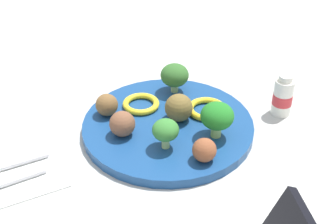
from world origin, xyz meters
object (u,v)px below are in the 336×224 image
object	(u,v)px
meatball_far_rim	(107,105)
plate	(168,126)
broccoli_floret_mid_left	(175,75)
pepper_ring_back_left	(141,104)
meatball_mid_left	(122,124)
meatball_front_right	(204,150)
yogurt_bottle	(283,96)
broccoli_floret_center	(217,117)
broccoli_floret_far_rim	(166,131)
napkin	(2,178)
meatball_center	(180,109)
pepper_ring_front_left	(207,109)

from	to	relation	value
meatball_far_rim	plate	bearing A→B (deg)	142.40
broccoli_floret_mid_left	pepper_ring_back_left	distance (m)	0.08
meatball_mid_left	pepper_ring_back_left	distance (m)	0.08
broccoli_floret_mid_left	meatball_front_right	distance (m)	0.20
meatball_far_rim	yogurt_bottle	size ratio (longest dim) A/B	0.50
broccoli_floret_center	meatball_far_rim	world-z (taller)	broccoli_floret_center
plate	broccoli_floret_mid_left	bearing A→B (deg)	-121.89
broccoli_floret_far_rim	napkin	bearing A→B (deg)	-12.04
broccoli_floret_center	yogurt_bottle	bearing A→B (deg)	-169.41
meatball_front_right	napkin	size ratio (longest dim) A/B	0.21
broccoli_floret_mid_left	pepper_ring_back_left	world-z (taller)	broccoli_floret_mid_left
plate	meatball_center	bearing A→B (deg)	169.41
yogurt_bottle	meatball_mid_left	bearing A→B (deg)	-7.73
meatball_center	plate	bearing A→B (deg)	-10.59
broccoli_floret_far_rim	pepper_ring_back_left	bearing A→B (deg)	-93.85
meatball_front_right	yogurt_bottle	size ratio (longest dim) A/B	0.47
meatball_front_right	napkin	xyz separation A→B (m)	(0.27, -0.10, -0.03)
meatball_mid_left	pepper_ring_front_left	distance (m)	0.15
meatball_center	pepper_ring_back_left	xyz separation A→B (m)	(0.04, -0.07, -0.02)
broccoli_floret_center	pepper_ring_front_left	distance (m)	0.08
broccoli_floret_mid_left	broccoli_floret_far_rim	bearing A→B (deg)	59.62
meatball_far_rim	yogurt_bottle	xyz separation A→B (m)	(-0.28, 0.10, -0.00)
pepper_ring_back_left	napkin	bearing A→B (deg)	15.66
broccoli_floret_center	meatball_front_right	world-z (taller)	broccoli_floret_center
broccoli_floret_mid_left	meatball_far_rim	world-z (taller)	broccoli_floret_mid_left
meatball_center	yogurt_bottle	size ratio (longest dim) A/B	0.61
meatball_far_rim	yogurt_bottle	distance (m)	0.30
meatball_center	pepper_ring_front_left	world-z (taller)	meatball_center
meatball_far_rim	meatball_front_right	bearing A→B (deg)	117.85
meatball_mid_left	yogurt_bottle	size ratio (longest dim) A/B	0.54
meatball_center	pepper_ring_front_left	bearing A→B (deg)	-175.21
broccoli_floret_mid_left	meatball_mid_left	distance (m)	0.15
broccoli_floret_far_rim	broccoli_floret_center	world-z (taller)	broccoli_floret_center
plate	napkin	world-z (taller)	plate
napkin	pepper_ring_back_left	bearing A→B (deg)	-164.34
meatball_front_right	napkin	world-z (taller)	meatball_front_right
broccoli_floret_center	yogurt_bottle	xyz separation A→B (m)	(-0.15, -0.03, -0.02)
pepper_ring_back_left	broccoli_floret_mid_left	bearing A→B (deg)	-164.33
broccoli_floret_far_rim	broccoli_floret_mid_left	bearing A→B (deg)	-120.38
plate	yogurt_bottle	bearing A→B (deg)	169.32
broccoli_floret_center	meatball_center	distance (m)	0.07
meatball_mid_left	pepper_ring_front_left	xyz separation A→B (m)	(-0.15, -0.00, -0.02)
broccoli_floret_far_rim	meatball_far_rim	world-z (taller)	broccoli_floret_far_rim
broccoli_floret_mid_left	meatball_center	xyz separation A→B (m)	(0.03, 0.09, -0.01)
meatball_center	broccoli_floret_far_rim	bearing A→B (deg)	47.04
plate	pepper_ring_front_left	distance (m)	0.07
broccoli_floret_center	pepper_ring_back_left	bearing A→B (deg)	-59.35
meatball_center	pepper_ring_back_left	bearing A→B (deg)	-57.43
napkin	pepper_ring_front_left	bearing A→B (deg)	-178.73
meatball_mid_left	yogurt_bottle	world-z (taller)	yogurt_bottle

